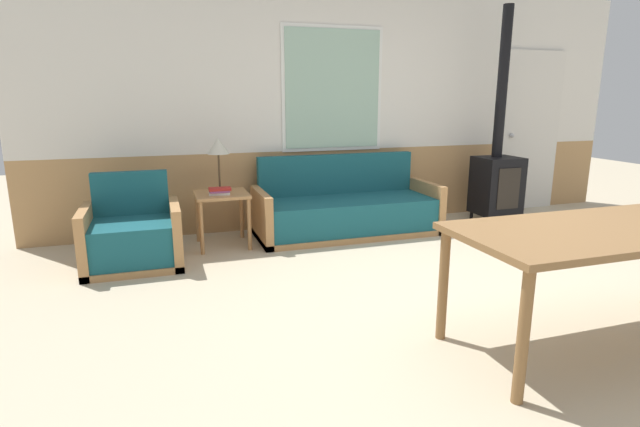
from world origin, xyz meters
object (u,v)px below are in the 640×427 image
(armchair, at_px, (133,238))
(dining_table, at_px, (607,239))
(table_lamp, at_px, (218,149))
(couch, at_px, (346,211))
(side_table, at_px, (222,202))
(wood_stove, at_px, (497,172))

(armchair, distance_m, dining_table, 3.69)
(armchair, bearing_deg, table_lamp, 17.15)
(couch, relative_size, side_table, 3.64)
(couch, xyz_separation_m, side_table, (-1.35, -0.04, 0.20))
(couch, height_order, wood_stove, wood_stove)
(armchair, height_order, table_lamp, table_lamp)
(table_lamp, xyz_separation_m, dining_table, (1.89, -2.88, -0.30))
(table_lamp, bearing_deg, side_table, -89.70)
(couch, distance_m, table_lamp, 1.54)
(armchair, distance_m, wood_stove, 4.12)
(couch, bearing_deg, table_lamp, 177.96)
(table_lamp, bearing_deg, couch, -2.04)
(armchair, xyz_separation_m, wood_stove, (4.09, 0.34, 0.36))
(couch, height_order, table_lamp, table_lamp)
(armchair, bearing_deg, wood_stove, -5.86)
(side_table, bearing_deg, table_lamp, 90.30)
(table_lamp, distance_m, dining_table, 3.46)
(couch, height_order, armchair, couch)
(armchair, distance_m, table_lamp, 1.19)
(table_lamp, relative_size, dining_table, 0.29)
(side_table, bearing_deg, armchair, -157.25)
(armchair, bearing_deg, dining_table, -52.39)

